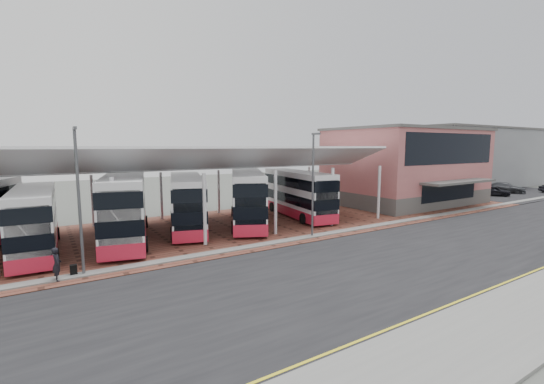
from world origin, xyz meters
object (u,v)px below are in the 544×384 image
(terminal, at_px, (406,166))
(bus_1, at_px, (35,221))
(bus_5, at_px, (298,194))
(pedestrian, at_px, (57,264))
(carpark_car_a, at_px, (493,191))
(bus_3, at_px, (187,203))
(bus_4, at_px, (247,198))
(bus_2, at_px, (125,208))
(carpark_car_b, at_px, (506,188))

(terminal, distance_m, bus_1, 39.31)
(terminal, bearing_deg, bus_1, -178.03)
(bus_5, height_order, pedestrian, bus_5)
(pedestrian, bearing_deg, carpark_car_a, -86.22)
(bus_3, height_order, bus_4, bus_4)
(bus_4, bearing_deg, bus_3, -164.20)
(bus_2, bearing_deg, pedestrian, -111.20)
(bus_3, xyz_separation_m, carpark_car_a, (43.87, -3.11, -1.50))
(terminal, relative_size, bus_2, 1.50)
(bus_1, xyz_separation_m, carpark_car_a, (54.69, -1.68, -1.37))
(bus_1, xyz_separation_m, bus_4, (16.11, 0.47, 0.24))
(pedestrian, bearing_deg, bus_4, -66.47)
(bus_3, height_order, bus_5, bus_5)
(bus_2, distance_m, pedestrian, 8.48)
(bus_1, xyz_separation_m, bus_5, (22.12, 0.95, 0.14))
(bus_2, xyz_separation_m, carpark_car_a, (49.00, -1.97, -1.70))
(terminal, bearing_deg, pedestrian, -168.30)
(bus_1, bearing_deg, terminal, 4.39)
(bus_5, bearing_deg, bus_2, -168.86)
(bus_1, relative_size, carpark_car_a, 2.45)
(bus_1, relative_size, bus_4, 0.91)
(bus_4, height_order, carpark_car_b, bus_4)
(bus_1, xyz_separation_m, pedestrian, (0.96, -6.57, -1.23))
(pedestrian, distance_m, carpark_car_b, 59.31)
(terminal, height_order, bus_4, terminal)
(bus_5, height_order, carpark_car_a, bus_5)
(bus_5, relative_size, pedestrian, 6.32)
(bus_5, bearing_deg, pedestrian, -151.61)
(bus_4, distance_m, carpark_car_a, 38.67)
(bus_1, bearing_deg, carpark_car_b, 1.61)
(bus_2, xyz_separation_m, bus_5, (16.43, 0.67, -0.19))
(pedestrian, distance_m, carpark_car_a, 53.95)
(bus_4, distance_m, carpark_car_b, 43.93)
(bus_1, relative_size, carpark_car_b, 2.02)
(carpark_car_a, relative_size, carpark_car_b, 0.82)
(bus_1, distance_m, bus_4, 16.12)
(bus_5, bearing_deg, bus_4, -166.61)
(terminal, height_order, bus_1, terminal)
(bus_4, relative_size, carpark_car_b, 2.23)
(bus_1, distance_m, pedestrian, 6.76)
(bus_2, xyz_separation_m, bus_4, (10.42, 0.19, -0.08))
(bus_2, relative_size, bus_4, 1.06)
(bus_2, xyz_separation_m, bus_3, (5.13, 1.14, -0.19))
(bus_1, distance_m, bus_5, 22.14)
(bus_1, bearing_deg, bus_3, 9.94)
(bus_3, relative_size, bus_5, 1.00)
(pedestrian, bearing_deg, terminal, -79.71)
(bus_1, height_order, carpark_car_b, bus_1)
(bus_4, distance_m, bus_5, 6.03)
(carpark_car_a, height_order, carpark_car_b, carpark_car_b)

